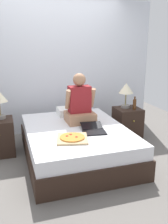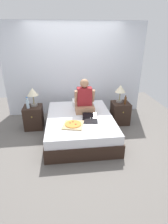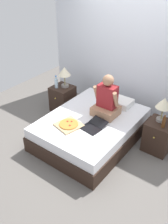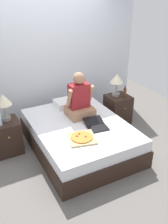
{
  "view_description": "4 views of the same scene",
  "coord_description": "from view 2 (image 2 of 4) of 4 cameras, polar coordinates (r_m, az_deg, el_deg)",
  "views": [
    {
      "loc": [
        -0.97,
        -3.4,
        1.73
      ],
      "look_at": [
        0.09,
        -0.1,
        0.74
      ],
      "focal_mm": 40.0,
      "sensor_mm": 36.0,
      "label": 1
    },
    {
      "loc": [
        -0.33,
        -3.56,
        2.18
      ],
      "look_at": [
        0.07,
        -0.19,
        0.66
      ],
      "focal_mm": 28.0,
      "sensor_mm": 36.0,
      "label": 2
    },
    {
      "loc": [
        2.14,
        -3.08,
        3.0
      ],
      "look_at": [
        -0.01,
        -0.21,
        0.71
      ],
      "focal_mm": 40.0,
      "sensor_mm": 36.0,
      "label": 3
    },
    {
      "loc": [
        -1.6,
        -3.22,
        2.52
      ],
      "look_at": [
        0.04,
        -0.09,
        0.72
      ],
      "focal_mm": 40.0,
      "sensor_mm": 36.0,
      "label": 4
    }
  ],
  "objects": [
    {
      "name": "laptop",
      "position": [
        3.77,
        1.91,
        -2.34
      ],
      "size": [
        0.37,
        0.45,
        0.07
      ],
      "color": "black",
      "rests_on": "bed"
    },
    {
      "name": "lamp_on_right_nightstand",
      "position": [
        4.51,
        11.79,
        7.09
      ],
      "size": [
        0.26,
        0.26,
        0.45
      ],
      "color": "gray",
      "rests_on": "nightstand_right"
    },
    {
      "name": "nightstand_left",
      "position": [
        4.53,
        -16.1,
        -1.63
      ],
      "size": [
        0.44,
        0.47,
        0.57
      ],
      "color": "black",
      "rests_on": "ground"
    },
    {
      "name": "lamp_on_left_nightstand",
      "position": [
        4.35,
        -16.41,
        5.97
      ],
      "size": [
        0.26,
        0.26,
        0.45
      ],
      "color": "gray",
      "rests_on": "nightstand_left"
    },
    {
      "name": "bed",
      "position": [
        4.07,
        -1.36,
        -4.4
      ],
      "size": [
        1.5,
        1.99,
        0.48
      ],
      "color": "black",
      "rests_on": "ground"
    },
    {
      "name": "beer_bottle",
      "position": [
        4.48,
        13.33,
        3.71
      ],
      "size": [
        0.06,
        0.06,
        0.23
      ],
      "color": "#512D14",
      "rests_on": "nightstand_right"
    },
    {
      "name": "pizza_box",
      "position": [
        3.56,
        -3.55,
        -4.15
      ],
      "size": [
        0.48,
        0.48,
        0.05
      ],
      "color": "tan",
      "rests_on": "bed"
    },
    {
      "name": "nightstand_right",
      "position": [
        4.69,
        11.69,
        -0.25
      ],
      "size": [
        0.44,
        0.47,
        0.57
      ],
      "color": "black",
      "rests_on": "ground"
    },
    {
      "name": "wall_back",
      "position": [
        5.02,
        -3.03,
        13.42
      ],
      "size": [
        3.86,
        0.12,
        2.5
      ],
      "primitive_type": "cube",
      "color": "silver",
      "rests_on": "ground"
    },
    {
      "name": "water_bottle",
      "position": [
        4.31,
        -17.92,
        2.57
      ],
      "size": [
        0.07,
        0.07,
        0.28
      ],
      "color": "silver",
      "rests_on": "nightstand_left"
    },
    {
      "name": "pillow",
      "position": [
        4.61,
        -0.51,
        3.26
      ],
      "size": [
        0.52,
        0.34,
        0.12
      ],
      "primitive_type": "cube",
      "color": "white",
      "rests_on": "bed"
    },
    {
      "name": "ground_plane",
      "position": [
        4.19,
        -1.33,
        -7.23
      ],
      "size": [
        5.86,
        5.86,
        0.0
      ],
      "primitive_type": "plane",
      "color": "#66605B"
    },
    {
      "name": "person_seated",
      "position": [
        4.11,
        0.15,
        3.99
      ],
      "size": [
        0.47,
        0.4,
        0.78
      ],
      "color": "#A37556",
      "rests_on": "bed"
    }
  ]
}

